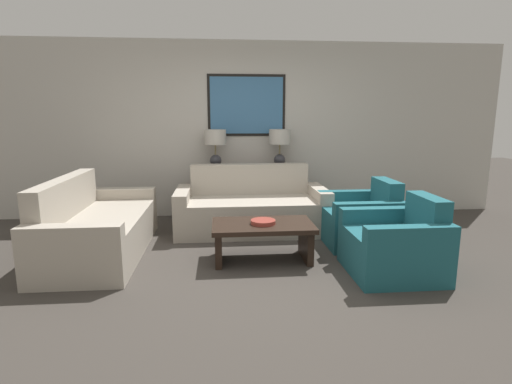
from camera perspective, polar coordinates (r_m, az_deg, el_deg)
name	(u,v)px	position (r m, az deg, el deg)	size (l,w,h in m)	color
ground_plane	(262,269)	(4.19, 0.87, -10.89)	(20.00, 20.00, 0.00)	#3D3833
back_wall	(246,130)	(6.25, -1.37, 8.86)	(8.07, 0.12, 2.65)	beige
console_table	(248,193)	(6.09, -1.17, -0.13)	(1.45, 0.38, 0.78)	#332319
table_lamp_left	(215,142)	(5.98, -5.85, 7.10)	(0.32, 0.32, 0.57)	#333338
table_lamp_right	(280,142)	(6.04, 3.41, 7.18)	(0.32, 0.32, 0.57)	#333338
couch_by_back_wall	(251,209)	(5.45, -0.67, -2.48)	(2.02, 0.92, 0.88)	#ADA393
couch_by_side	(97,229)	(4.88, -21.72, -4.90)	(0.92, 2.02, 0.88)	#ADA393
coffee_table	(263,233)	(4.34, 0.96, -5.93)	(1.09, 0.64, 0.41)	black
decorative_bowl	(263,222)	(4.27, 1.02, -4.29)	(0.27, 0.27, 0.04)	#93382D
armchair_near_back_wall	(361,221)	(5.08, 14.79, -3.98)	(0.85, 0.86, 0.78)	#1E5B66
armchair_near_camera	(395,246)	(4.22, 19.28, -7.33)	(0.85, 0.86, 0.78)	#1E5B66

